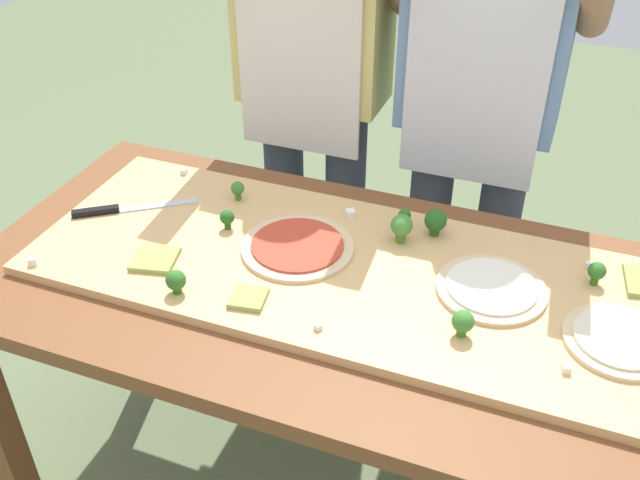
# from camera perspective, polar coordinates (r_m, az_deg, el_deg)

# --- Properties ---
(prep_table) EXTENTS (1.75, 0.79, 0.77)m
(prep_table) POSITION_cam_1_polar(r_m,az_deg,el_deg) (1.60, 3.54, -6.72)
(prep_table) COLOR brown
(prep_table) RESTS_ON ground
(cutting_board) EXTENTS (1.40, 0.53, 0.02)m
(cutting_board) POSITION_cam_1_polar(r_m,az_deg,el_deg) (1.57, 2.17, -2.48)
(cutting_board) COLOR tan
(cutting_board) RESTS_ON prep_table
(chefs_knife) EXTENTS (0.25, 0.19, 0.02)m
(chefs_knife) POSITION_cam_1_polar(r_m,az_deg,el_deg) (1.81, -15.73, 2.35)
(chefs_knife) COLOR #B7BABF
(chefs_knife) RESTS_ON cutting_board
(pizza_whole_tomato_red) EXTENTS (0.25, 0.25, 0.02)m
(pizza_whole_tomato_red) POSITION_cam_1_polar(r_m,az_deg,el_deg) (1.61, -1.80, -0.54)
(pizza_whole_tomato_red) COLOR beige
(pizza_whole_tomato_red) RESTS_ON cutting_board
(pizza_whole_white_garlic) EXTENTS (0.23, 0.23, 0.02)m
(pizza_whole_white_garlic) POSITION_cam_1_polar(r_m,az_deg,el_deg) (1.53, 13.40, -3.73)
(pizza_whole_white_garlic) COLOR beige
(pizza_whole_white_garlic) RESTS_ON cutting_board
(pizza_whole_cheese_artichoke) EXTENTS (0.21, 0.21, 0.02)m
(pizza_whole_cheese_artichoke) POSITION_cam_1_polar(r_m,az_deg,el_deg) (1.49, 22.63, -7.32)
(pizza_whole_cheese_artichoke) COLOR beige
(pizza_whole_cheese_artichoke) RESTS_ON cutting_board
(pizza_slice_near_right) EXTENTS (0.08, 0.08, 0.01)m
(pizza_slice_near_right) POSITION_cam_1_polar(r_m,az_deg,el_deg) (1.48, -5.70, -4.60)
(pizza_slice_near_right) COLOR #899E4C
(pizza_slice_near_right) RESTS_ON cutting_board
(pizza_slice_far_right) EXTENTS (0.11, 0.11, 0.01)m
(pizza_slice_far_right) POSITION_cam_1_polar(r_m,az_deg,el_deg) (1.61, -12.93, -1.48)
(pizza_slice_far_right) COLOR #899E4C
(pizza_slice_far_right) RESTS_ON cutting_board
(broccoli_floret_front_mid) EXTENTS (0.05, 0.05, 0.07)m
(broccoli_floret_front_mid) POSITION_cam_1_polar(r_m,az_deg,el_deg) (1.66, 9.13, 1.49)
(broccoli_floret_front_mid) COLOR #2C5915
(broccoli_floret_front_mid) RESTS_ON cutting_board
(broccoli_floret_center_left) EXTENTS (0.05, 0.05, 0.07)m
(broccoli_floret_center_left) POSITION_cam_1_polar(r_m,az_deg,el_deg) (1.62, 6.47, 1.08)
(broccoli_floret_center_left) COLOR #487A23
(broccoli_floret_center_left) RESTS_ON cutting_board
(broccoli_floret_center_right) EXTENTS (0.04, 0.04, 0.05)m
(broccoli_floret_center_right) POSITION_cam_1_polar(r_m,az_deg,el_deg) (1.60, 21.05, -2.36)
(broccoli_floret_center_right) COLOR #366618
(broccoli_floret_center_right) RESTS_ON cutting_board
(broccoli_floret_back_left) EXTENTS (0.03, 0.03, 0.04)m
(broccoli_floret_back_left) POSITION_cam_1_polar(r_m,az_deg,el_deg) (1.69, 6.70, 1.94)
(broccoli_floret_back_left) COLOR #366618
(broccoli_floret_back_left) RESTS_ON cutting_board
(broccoli_floret_back_right) EXTENTS (0.04, 0.04, 0.06)m
(broccoli_floret_back_right) POSITION_cam_1_polar(r_m,az_deg,el_deg) (1.40, 11.24, -6.38)
(broccoli_floret_back_right) COLOR #3F7220
(broccoli_floret_back_right) RESTS_ON cutting_board
(broccoli_floret_front_right) EXTENTS (0.03, 0.03, 0.05)m
(broccoli_floret_front_right) POSITION_cam_1_polar(r_m,az_deg,el_deg) (1.78, -6.54, 4.02)
(broccoli_floret_front_right) COLOR #3F7220
(broccoli_floret_front_right) RESTS_ON cutting_board
(broccoli_floret_back_mid) EXTENTS (0.04, 0.04, 0.05)m
(broccoli_floret_back_mid) POSITION_cam_1_polar(r_m,az_deg,el_deg) (1.50, -11.33, -3.18)
(broccoli_floret_back_mid) COLOR #366618
(broccoli_floret_back_mid) RESTS_ON cutting_board
(broccoli_floret_front_left) EXTENTS (0.03, 0.03, 0.05)m
(broccoli_floret_front_left) POSITION_cam_1_polar(r_m,az_deg,el_deg) (1.68, -7.36, 1.74)
(broccoli_floret_front_left) COLOR #2C5915
(broccoli_floret_front_left) RESTS_ON cutting_board
(cheese_crumble_a) EXTENTS (0.02, 0.02, 0.01)m
(cheese_crumble_a) POSITION_cam_1_polar(r_m,az_deg,el_deg) (1.40, -0.15, -6.89)
(cheese_crumble_a) COLOR silver
(cheese_crumble_a) RESTS_ON cutting_board
(cheese_crumble_b) EXTENTS (0.02, 0.02, 0.01)m
(cheese_crumble_b) POSITION_cam_1_polar(r_m,az_deg,el_deg) (1.66, 20.50, -1.89)
(cheese_crumble_b) COLOR silver
(cheese_crumble_b) RESTS_ON cutting_board
(cheese_crumble_c) EXTENTS (0.02, 0.02, 0.02)m
(cheese_crumble_c) POSITION_cam_1_polar(r_m,az_deg,el_deg) (1.68, -21.78, -1.56)
(cheese_crumble_c) COLOR white
(cheese_crumble_c) RESTS_ON cutting_board
(cheese_crumble_d) EXTENTS (0.02, 0.02, 0.02)m
(cheese_crumble_d) POSITION_cam_1_polar(r_m,az_deg,el_deg) (1.39, 18.93, -9.61)
(cheese_crumble_d) COLOR white
(cheese_crumble_d) RESTS_ON cutting_board
(cheese_crumble_e) EXTENTS (0.01, 0.01, 0.01)m
(cheese_crumble_e) POSITION_cam_1_polar(r_m,az_deg,el_deg) (1.93, -10.73, 5.34)
(cheese_crumble_e) COLOR silver
(cheese_crumble_e) RESTS_ON cutting_board
(cheese_crumble_f) EXTENTS (0.03, 0.03, 0.02)m
(cheese_crumble_f) POSITION_cam_1_polar(r_m,az_deg,el_deg) (1.71, 2.42, 2.07)
(cheese_crumble_f) COLOR white
(cheese_crumble_f) RESTS_ON cutting_board
(cook_left) EXTENTS (0.54, 0.39, 1.67)m
(cook_left) POSITION_cam_1_polar(r_m,az_deg,el_deg) (2.02, -0.60, 13.66)
(cook_left) COLOR #333847
(cook_left) RESTS_ON ground
(cook_right) EXTENTS (0.54, 0.39, 1.67)m
(cook_right) POSITION_cam_1_polar(r_m,az_deg,el_deg) (1.91, 12.52, 11.54)
(cook_right) COLOR #333847
(cook_right) RESTS_ON ground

